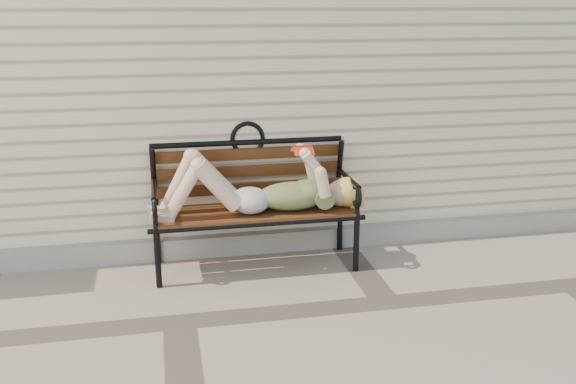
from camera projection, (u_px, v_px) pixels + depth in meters
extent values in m
plane|color=gray|center=(180.00, 322.00, 3.67)|extent=(80.00, 80.00, 0.00)
cube|color=beige|center=(159.00, 30.00, 6.06)|extent=(8.00, 4.00, 3.00)
cube|color=gray|center=(174.00, 248.00, 4.56)|extent=(8.00, 0.10, 0.15)
cylinder|color=black|center=(158.00, 258.00, 4.06)|extent=(0.04, 0.04, 0.40)
cylinder|color=black|center=(157.00, 236.00, 4.44)|extent=(0.04, 0.04, 0.40)
cylinder|color=black|center=(356.00, 243.00, 4.31)|extent=(0.04, 0.04, 0.40)
cylinder|color=black|center=(340.00, 224.00, 4.69)|extent=(0.04, 0.04, 0.40)
cube|color=#573216|center=(255.00, 212.00, 4.32)|extent=(1.35, 0.44, 0.03)
cylinder|color=black|center=(260.00, 224.00, 4.14)|extent=(1.42, 0.04, 0.04)
cylinder|color=black|center=(251.00, 206.00, 4.51)|extent=(1.42, 0.04, 0.04)
torus|color=black|center=(248.00, 139.00, 4.47)|extent=(0.25, 0.03, 0.25)
ellipsoid|color=#0A3846|center=(292.00, 196.00, 4.31)|extent=(0.48, 0.28, 0.19)
ellipsoid|color=#0A3846|center=(307.00, 191.00, 4.32)|extent=(0.23, 0.27, 0.14)
ellipsoid|color=#B1B1B6|center=(250.00, 200.00, 4.26)|extent=(0.27, 0.30, 0.17)
sphere|color=#DCAC94|center=(341.00, 193.00, 4.38)|extent=(0.20, 0.20, 0.20)
ellipsoid|color=#EACB58|center=(348.00, 192.00, 4.38)|extent=(0.22, 0.23, 0.20)
cube|color=#A92913|center=(302.00, 146.00, 4.23)|extent=(0.12, 0.02, 0.02)
cube|color=beige|center=(304.00, 151.00, 4.20)|extent=(0.12, 0.08, 0.04)
cube|color=beige|center=(301.00, 149.00, 4.27)|extent=(0.12, 0.08, 0.04)
cube|color=#A92913|center=(304.00, 151.00, 4.20)|extent=(0.13, 0.08, 0.05)
cube|color=#A92913|center=(301.00, 148.00, 4.27)|extent=(0.13, 0.08, 0.05)
cylinder|color=#CDC664|center=(31.00, 325.00, 3.62)|extent=(0.16, 0.06, 0.01)
cylinder|color=#CDC664|center=(31.00, 322.00, 3.66)|extent=(0.02, 0.15, 0.01)
cylinder|color=#CDC664|center=(65.00, 325.00, 3.63)|extent=(0.08, 0.06, 0.01)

